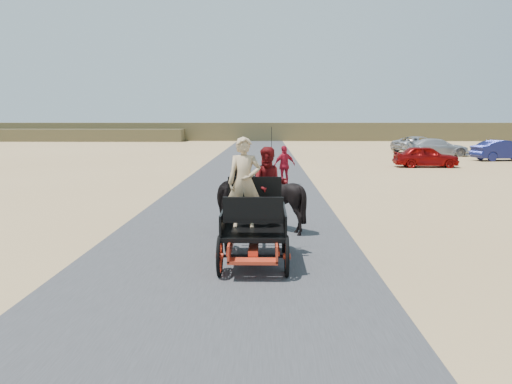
{
  "coord_description": "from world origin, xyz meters",
  "views": [
    {
      "loc": [
        0.91,
        -7.38,
        2.86
      ],
      "look_at": [
        0.66,
        3.99,
        1.2
      ],
      "focal_mm": 35.0,
      "sensor_mm": 36.0,
      "label": 1
    }
  ],
  "objects_px": {
    "car_d": "(420,144)",
    "car_b": "(504,150)",
    "carriage": "(254,245)",
    "car_c": "(438,147)",
    "car_a": "(426,156)",
    "horse_right": "(278,198)",
    "horse_left": "(236,198)",
    "pedestrian": "(284,165)"
  },
  "relations": [
    {
      "from": "car_a",
      "to": "car_c",
      "type": "distance_m",
      "value": 10.2
    },
    {
      "from": "horse_left",
      "to": "carriage",
      "type": "bearing_deg",
      "value": 100.39
    },
    {
      "from": "pedestrian",
      "to": "car_b",
      "type": "distance_m",
      "value": 20.7
    },
    {
      "from": "car_d",
      "to": "car_b",
      "type": "bearing_deg",
      "value": 174.39
    },
    {
      "from": "car_a",
      "to": "car_d",
      "type": "relative_size",
      "value": 0.76
    },
    {
      "from": "horse_right",
      "to": "car_d",
      "type": "relative_size",
      "value": 0.34
    },
    {
      "from": "car_a",
      "to": "car_c",
      "type": "relative_size",
      "value": 0.81
    },
    {
      "from": "pedestrian",
      "to": "car_d",
      "type": "xyz_separation_m",
      "value": [
        12.61,
        22.26,
        -0.17
      ]
    },
    {
      "from": "carriage",
      "to": "car_b",
      "type": "relative_size",
      "value": 0.56
    },
    {
      "from": "car_a",
      "to": "car_b",
      "type": "bearing_deg",
      "value": -53.67
    },
    {
      "from": "car_a",
      "to": "horse_left",
      "type": "bearing_deg",
      "value": 150.05
    },
    {
      "from": "pedestrian",
      "to": "car_d",
      "type": "bearing_deg",
      "value": -143.54
    },
    {
      "from": "car_a",
      "to": "car_c",
      "type": "xyz_separation_m",
      "value": [
        3.91,
        9.42,
        0.03
      ]
    },
    {
      "from": "horse_left",
      "to": "pedestrian",
      "type": "height_order",
      "value": "pedestrian"
    },
    {
      "from": "pedestrian",
      "to": "car_a",
      "type": "height_order",
      "value": "pedestrian"
    },
    {
      "from": "car_a",
      "to": "car_d",
      "type": "height_order",
      "value": "car_d"
    },
    {
      "from": "carriage",
      "to": "pedestrian",
      "type": "relative_size",
      "value": 1.39
    },
    {
      "from": "carriage",
      "to": "car_d",
      "type": "relative_size",
      "value": 0.48
    },
    {
      "from": "car_d",
      "to": "car_a",
      "type": "bearing_deg",
      "value": 139.36
    },
    {
      "from": "car_a",
      "to": "car_c",
      "type": "bearing_deg",
      "value": -21.7
    },
    {
      "from": "carriage",
      "to": "pedestrian",
      "type": "distance_m",
      "value": 12.09
    },
    {
      "from": "horse_right",
      "to": "car_d",
      "type": "height_order",
      "value": "horse_right"
    },
    {
      "from": "carriage",
      "to": "car_b",
      "type": "xyz_separation_m",
      "value": [
        16.81,
        25.42,
        0.35
      ]
    },
    {
      "from": "car_c",
      "to": "car_d",
      "type": "xyz_separation_m",
      "value": [
        -0.11,
        4.42,
        0.01
      ]
    },
    {
      "from": "car_b",
      "to": "car_d",
      "type": "bearing_deg",
      "value": 9.44
    },
    {
      "from": "car_c",
      "to": "horse_left",
      "type": "bearing_deg",
      "value": 157.11
    },
    {
      "from": "car_a",
      "to": "car_c",
      "type": "height_order",
      "value": "car_c"
    },
    {
      "from": "car_a",
      "to": "carriage",
      "type": "bearing_deg",
      "value": 155.13
    },
    {
      "from": "car_c",
      "to": "car_d",
      "type": "relative_size",
      "value": 0.94
    },
    {
      "from": "carriage",
      "to": "horse_right",
      "type": "xyz_separation_m",
      "value": [
        0.55,
        3.0,
        0.49
      ]
    },
    {
      "from": "car_d",
      "to": "horse_right",
      "type": "bearing_deg",
      "value": 132.0
    },
    {
      "from": "carriage",
      "to": "car_d",
      "type": "distance_m",
      "value": 36.9
    },
    {
      "from": "car_a",
      "to": "car_d",
      "type": "xyz_separation_m",
      "value": [
        3.8,
        13.84,
        0.05
      ]
    },
    {
      "from": "pedestrian",
      "to": "car_c",
      "type": "height_order",
      "value": "pedestrian"
    },
    {
      "from": "horse_left",
      "to": "car_a",
      "type": "height_order",
      "value": "horse_left"
    },
    {
      "from": "horse_left",
      "to": "pedestrian",
      "type": "bearing_deg",
      "value": -99.9
    },
    {
      "from": "carriage",
      "to": "car_c",
      "type": "distance_m",
      "value": 32.88
    },
    {
      "from": "car_b",
      "to": "car_d",
      "type": "height_order",
      "value": "car_b"
    },
    {
      "from": "car_b",
      "to": "horse_left",
      "type": "bearing_deg",
      "value": 131.99
    },
    {
      "from": "carriage",
      "to": "horse_left",
      "type": "distance_m",
      "value": 3.09
    },
    {
      "from": "carriage",
      "to": "car_d",
      "type": "xyz_separation_m",
      "value": [
        13.63,
        34.29,
        0.33
      ]
    },
    {
      "from": "pedestrian",
      "to": "car_c",
      "type": "xyz_separation_m",
      "value": [
        12.72,
        17.83,
        -0.18
      ]
    }
  ]
}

